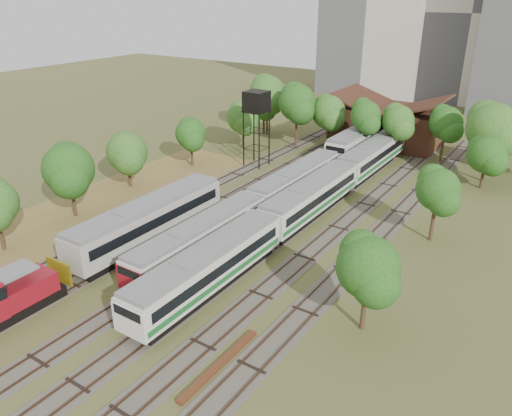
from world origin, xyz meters
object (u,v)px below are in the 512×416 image
Objects in this scene: water_tower at (256,103)px; railcar_green_set at (311,198)px; railcar_red_set at (254,206)px; shunter_locomotive at (2,298)px.

railcar_green_set is at bearing -37.26° from water_tower.
railcar_red_set is 3.41× the size of water_tower.
railcar_green_set is at bearing 50.71° from railcar_red_set.
shunter_locomotive reaches higher than railcar_red_set.
shunter_locomotive is 40.30m from water_tower.
shunter_locomotive is at bearing -109.09° from railcar_green_set.
water_tower is (-3.99, 39.53, 6.72)m from shunter_locomotive.
railcar_green_set is 6.43× the size of shunter_locomotive.
water_tower is at bearing 142.74° from railcar_green_set.
railcar_green_set is 5.13× the size of water_tower.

